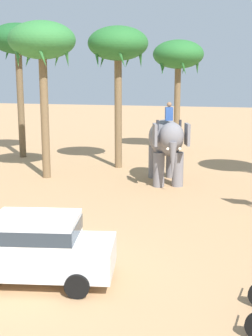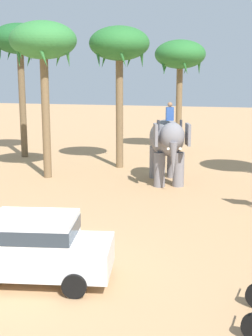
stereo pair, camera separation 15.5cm
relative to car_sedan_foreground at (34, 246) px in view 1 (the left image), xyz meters
The scene contains 7 objects.
ground_plane 1.20m from the car_sedan_foreground, 108.27° to the left, with size 120.00×120.00×0.00m, color tan.
car_sedan_foreground is the anchor object (origin of this frame).
elephant_with_mahout 11.44m from the car_sedan_foreground, 81.80° to the left, with size 2.55×4.02×3.88m.
palm_tree_behind_elephant 13.09m from the car_sedan_foreground, 111.66° to the left, with size 3.20×3.20×7.58m.
palm_tree_near_hut 15.41m from the car_sedan_foreground, 96.00° to the left, with size 3.20×3.20×7.58m.
palm_tree_far_back 18.86m from the car_sedan_foreground, 116.82° to the left, with size 3.20×3.20×8.03m.
palm_tree_leaning_seaward 20.48m from the car_sedan_foreground, 87.13° to the left, with size 3.20×3.20×7.18m.
Camera 1 is at (5.08, -10.87, 5.23)m, focal length 49.62 mm.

